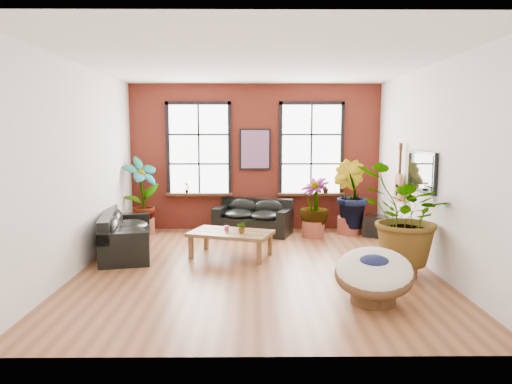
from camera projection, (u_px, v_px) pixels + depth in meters
room at (256, 167)px, 7.93m from camera, size 6.04×6.54×3.54m
sofa_back at (254, 218)px, 10.67m from camera, size 1.92×1.35×0.80m
sofa_left at (124, 235)px, 8.84m from camera, size 1.30×2.22×0.82m
coffee_table at (231, 235)px, 8.61m from camera, size 1.71×1.30×0.58m
papasan_chair at (374, 274)px, 6.25m from camera, size 1.33×1.34×0.81m
poster at (255, 149)px, 10.91m from camera, size 0.74×0.06×0.98m
tv_wall_unit at (414, 176)px, 8.42m from camera, size 0.13×1.86×1.20m
media_box at (377, 226)px, 10.34m from camera, size 0.70×0.65×0.47m
pot_back_left at (144, 226)px, 10.58m from camera, size 0.62×0.62×0.36m
pot_back_right at (349, 225)px, 10.63m from camera, size 0.73×0.73×0.40m
pot_right_wall at (401, 265)px, 7.50m from camera, size 0.66×0.66×0.37m
pot_mid at (313, 229)px, 10.31m from camera, size 0.66×0.66×0.37m
floor_plant_back_left at (142, 192)px, 10.47m from camera, size 1.03×1.04×1.66m
floor_plant_back_right at (349, 194)px, 10.56m from camera, size 1.06×1.11×1.57m
floor_plant_right_wall at (405, 216)px, 7.41m from camera, size 1.98×1.93×1.67m
floor_plant_mid at (314, 204)px, 10.28m from camera, size 0.95×0.95×1.20m
table_plant at (242, 227)px, 8.48m from camera, size 0.24×0.23×0.23m
sill_plant_left at (187, 187)px, 10.97m from camera, size 0.17×0.17×0.27m
sill_plant_right at (326, 187)px, 10.99m from camera, size 0.19×0.19×0.27m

